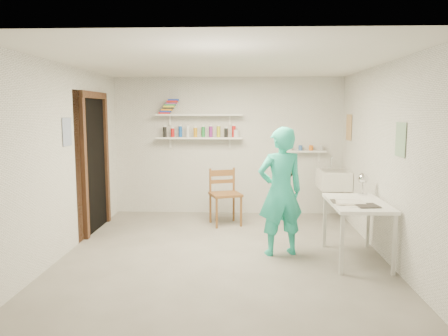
{
  "coord_description": "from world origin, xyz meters",
  "views": [
    {
      "loc": [
        0.24,
        -5.43,
        1.81
      ],
      "look_at": [
        0.0,
        0.4,
        1.05
      ],
      "focal_mm": 35.0,
      "sensor_mm": 36.0,
      "label": 1
    }
  ],
  "objects_px": {
    "work_table": "(356,231)",
    "desk_lamp": "(363,178)",
    "belfast_sink": "(334,180)",
    "wooden_chair": "(225,194)",
    "man": "(280,192)",
    "wall_clock": "(284,168)"
  },
  "relations": [
    {
      "from": "work_table",
      "to": "desk_lamp",
      "type": "height_order",
      "value": "desk_lamp"
    },
    {
      "from": "belfast_sink",
      "to": "wooden_chair",
      "type": "bearing_deg",
      "value": -170.91
    },
    {
      "from": "man",
      "to": "desk_lamp",
      "type": "height_order",
      "value": "man"
    },
    {
      "from": "wall_clock",
      "to": "wooden_chair",
      "type": "distance_m",
      "value": 1.58
    },
    {
      "from": "belfast_sink",
      "to": "man",
      "type": "distance_m",
      "value": 2.01
    },
    {
      "from": "belfast_sink",
      "to": "wall_clock",
      "type": "xyz_separation_m",
      "value": [
        -0.96,
        -1.51,
        0.38
      ]
    },
    {
      "from": "wooden_chair",
      "to": "work_table",
      "type": "xyz_separation_m",
      "value": [
        1.66,
        -1.61,
        -0.13
      ]
    },
    {
      "from": "belfast_sink",
      "to": "work_table",
      "type": "relative_size",
      "value": 0.55
    },
    {
      "from": "belfast_sink",
      "to": "man",
      "type": "relative_size",
      "value": 0.37
    },
    {
      "from": "wall_clock",
      "to": "belfast_sink",
      "type": "bearing_deg",
      "value": 41.19
    },
    {
      "from": "man",
      "to": "work_table",
      "type": "height_order",
      "value": "man"
    },
    {
      "from": "man",
      "to": "desk_lamp",
      "type": "distance_m",
      "value": 1.13
    },
    {
      "from": "work_table",
      "to": "desk_lamp",
      "type": "relative_size",
      "value": 8.0
    },
    {
      "from": "man",
      "to": "wooden_chair",
      "type": "relative_size",
      "value": 1.65
    },
    {
      "from": "man",
      "to": "desk_lamp",
      "type": "relative_size",
      "value": 11.91
    },
    {
      "from": "man",
      "to": "wall_clock",
      "type": "bearing_deg",
      "value": -122.76
    },
    {
      "from": "man",
      "to": "work_table",
      "type": "distance_m",
      "value": 1.03
    },
    {
      "from": "wall_clock",
      "to": "work_table",
      "type": "xyz_separation_m",
      "value": [
        0.85,
        -0.38,
        -0.72
      ]
    },
    {
      "from": "man",
      "to": "desk_lamp",
      "type": "bearing_deg",
      "value": 177.14
    },
    {
      "from": "wall_clock",
      "to": "desk_lamp",
      "type": "distance_m",
      "value": 1.04
    },
    {
      "from": "man",
      "to": "wall_clock",
      "type": "relative_size",
      "value": 5.56
    },
    {
      "from": "belfast_sink",
      "to": "desk_lamp",
      "type": "relative_size",
      "value": 4.41
    }
  ]
}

